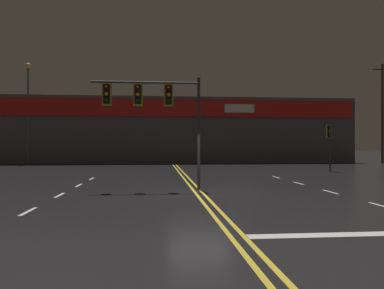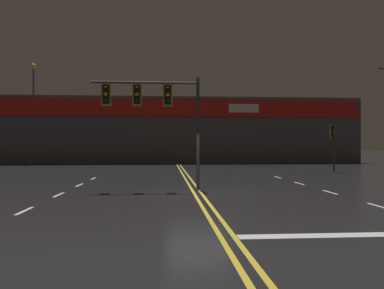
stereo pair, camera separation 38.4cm
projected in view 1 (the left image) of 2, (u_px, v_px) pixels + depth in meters
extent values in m
plane|color=black|center=(200.00, 194.00, 15.20)|extent=(200.00, 200.00, 0.00)
cube|color=gold|center=(196.00, 193.00, 15.19)|extent=(0.12, 60.00, 0.01)
cube|color=gold|center=(203.00, 193.00, 15.22)|extent=(0.12, 60.00, 0.01)
cube|color=silver|center=(28.00, 211.00, 11.10)|extent=(0.12, 1.40, 0.01)
cube|color=silver|center=(60.00, 195.00, 14.69)|extent=(0.12, 1.40, 0.01)
cube|color=silver|center=(79.00, 185.00, 18.27)|extent=(0.12, 1.40, 0.01)
cube|color=silver|center=(92.00, 179.00, 21.86)|extent=(0.12, 1.40, 0.01)
cube|color=silver|center=(382.00, 206.00, 12.13)|extent=(0.12, 1.40, 0.01)
cube|color=silver|center=(330.00, 192.00, 15.72)|extent=(0.12, 1.40, 0.01)
cube|color=silver|center=(298.00, 183.00, 19.30)|extent=(0.12, 1.40, 0.01)
cube|color=silver|center=(276.00, 177.00, 22.89)|extent=(0.12, 1.40, 0.01)
cylinder|color=#38383D|center=(199.00, 133.00, 16.66)|extent=(0.14, 0.14, 4.98)
cylinder|color=#38383D|center=(146.00, 82.00, 16.44)|extent=(4.71, 0.10, 0.10)
cube|color=black|center=(169.00, 95.00, 16.54)|extent=(0.28, 0.24, 0.84)
cube|color=gold|center=(169.00, 95.00, 16.54)|extent=(0.42, 0.08, 0.99)
sphere|color=#500705|center=(169.00, 89.00, 16.38)|extent=(0.17, 0.17, 0.17)
sphere|color=orange|center=(169.00, 95.00, 16.38)|extent=(0.17, 0.17, 0.17)
sphere|color=#084513|center=(169.00, 100.00, 16.38)|extent=(0.17, 0.17, 0.17)
cube|color=black|center=(138.00, 95.00, 16.41)|extent=(0.28, 0.24, 0.84)
cube|color=gold|center=(138.00, 95.00, 16.41)|extent=(0.42, 0.08, 0.99)
sphere|color=#500705|center=(138.00, 88.00, 16.25)|extent=(0.17, 0.17, 0.17)
sphere|color=orange|center=(138.00, 94.00, 16.25)|extent=(0.17, 0.17, 0.17)
sphere|color=#084513|center=(138.00, 100.00, 16.25)|extent=(0.17, 0.17, 0.17)
cube|color=black|center=(107.00, 94.00, 16.29)|extent=(0.28, 0.24, 0.84)
cube|color=gold|center=(107.00, 94.00, 16.29)|extent=(0.42, 0.08, 0.99)
sphere|color=#500705|center=(106.00, 88.00, 16.13)|extent=(0.17, 0.17, 0.17)
sphere|color=orange|center=(106.00, 94.00, 16.13)|extent=(0.17, 0.17, 0.17)
sphere|color=#084513|center=(106.00, 100.00, 16.13)|extent=(0.17, 0.17, 0.17)
cylinder|color=#38383D|center=(330.00, 148.00, 27.89)|extent=(0.13, 0.13, 3.47)
cube|color=black|center=(329.00, 131.00, 28.07)|extent=(0.28, 0.24, 0.84)
cube|color=gold|center=(329.00, 131.00, 28.07)|extent=(0.42, 0.08, 0.99)
sphere|color=#500705|center=(330.00, 128.00, 27.91)|extent=(0.17, 0.17, 0.17)
sphere|color=orange|center=(330.00, 131.00, 27.91)|extent=(0.17, 0.17, 0.17)
sphere|color=#084513|center=(330.00, 135.00, 27.91)|extent=(0.17, 0.17, 0.17)
cylinder|color=#59595E|center=(28.00, 116.00, 38.04)|extent=(0.20, 0.20, 9.89)
sphere|color=#F4C666|center=(28.00, 66.00, 38.05)|extent=(0.56, 0.56, 0.56)
cube|color=#4C4C51|center=(172.00, 132.00, 44.38)|extent=(40.10, 10.00, 7.13)
cube|color=red|center=(174.00, 108.00, 39.30)|extent=(39.30, 0.20, 1.78)
cube|color=white|center=(239.00, 108.00, 39.90)|extent=(3.20, 0.16, 0.90)
cylinder|color=#4C3828|center=(382.00, 114.00, 40.61)|extent=(0.26, 0.26, 10.78)
cube|color=#4C3828|center=(382.00, 70.00, 40.61)|extent=(2.20, 0.12, 0.12)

